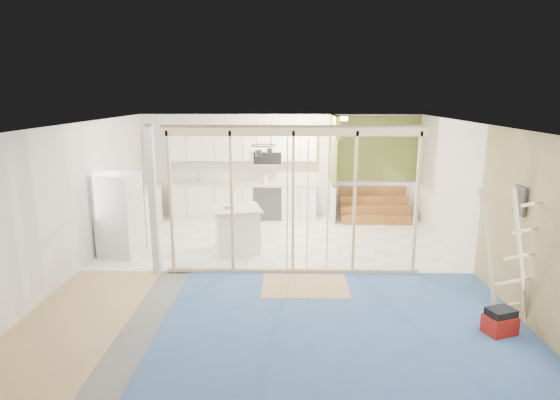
{
  "coord_description": "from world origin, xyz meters",
  "views": [
    {
      "loc": [
        0.23,
        -7.77,
        3.09
      ],
      "look_at": [
        0.07,
        0.6,
        1.19
      ],
      "focal_mm": 30.0,
      "sensor_mm": 36.0,
      "label": 1
    }
  ],
  "objects_px": {
    "fridge": "(120,215)",
    "ladder": "(509,257)",
    "island": "(237,230)",
    "toolbox": "(500,322)"
  },
  "relations": [
    {
      "from": "fridge",
      "to": "ladder",
      "type": "relative_size",
      "value": 0.85
    },
    {
      "from": "island",
      "to": "toolbox",
      "type": "distance_m",
      "value": 5.03
    },
    {
      "from": "fridge",
      "to": "ladder",
      "type": "bearing_deg",
      "value": -13.9
    },
    {
      "from": "fridge",
      "to": "ladder",
      "type": "height_order",
      "value": "ladder"
    },
    {
      "from": "fridge",
      "to": "island",
      "type": "xyz_separation_m",
      "value": [
        2.23,
        0.26,
        -0.36
      ]
    },
    {
      "from": "fridge",
      "to": "island",
      "type": "relative_size",
      "value": 1.45
    },
    {
      "from": "island",
      "to": "toolbox",
      "type": "xyz_separation_m",
      "value": [
        3.8,
        -3.28,
        -0.27
      ]
    },
    {
      "from": "toolbox",
      "to": "ladder",
      "type": "distance_m",
      "value": 0.86
    },
    {
      "from": "fridge",
      "to": "ladder",
      "type": "distance_m",
      "value": 6.77
    },
    {
      "from": "ladder",
      "to": "island",
      "type": "bearing_deg",
      "value": 140.4
    }
  ]
}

